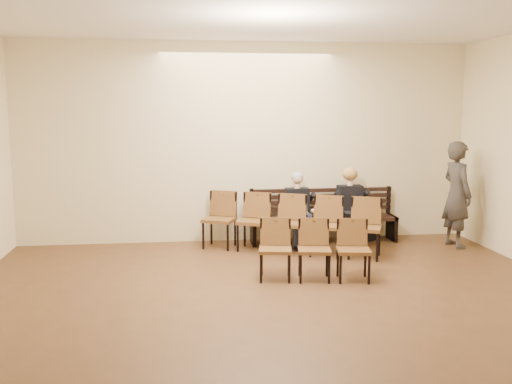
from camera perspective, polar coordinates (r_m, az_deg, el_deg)
ground at (r=5.66m, az=4.90°, el=-16.32°), size 10.00×10.00×0.00m
room_walls at (r=5.92m, az=3.59°, el=10.05°), size 8.02×10.01×3.51m
bench at (r=10.20m, az=6.76°, el=-3.74°), size 2.60×0.90×0.45m
seated_man at (r=9.91m, az=4.24°, el=-1.86°), size 0.50×0.69×1.20m
seated_woman at (r=10.14m, az=9.48°, el=-1.63°), size 0.53×0.73×1.23m
laptop at (r=9.74m, az=4.29°, el=-2.18°), size 0.39×0.32×0.26m
water_bottle at (r=9.97m, az=10.53°, el=-2.09°), size 0.08×0.08×0.24m
bag at (r=10.43m, az=10.58°, el=-3.96°), size 0.49×0.43×0.30m
passerby at (r=10.26m, az=19.49°, el=0.53°), size 0.60×0.82×2.08m
chair_row_front at (r=9.37m, az=3.35°, el=-3.19°), size 2.91×1.65×0.96m
chair_row_back at (r=7.93m, az=5.85°, el=-5.81°), size 1.57×0.70×0.85m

